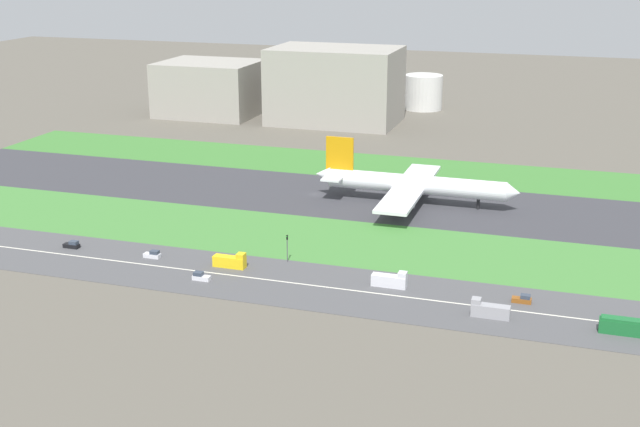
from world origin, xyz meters
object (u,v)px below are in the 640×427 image
Objects in this scene: terminal_building at (210,88)px; car_1 at (201,277)px; airliner at (411,184)px; truck_2 at (489,310)px; truck_0 at (390,280)px; car_2 at (523,299)px; car_4 at (153,255)px; hangar_building at (335,86)px; traffic_light at (287,246)px; bus_0 at (628,327)px; truck_1 at (230,261)px; fuel_tank_west at (423,92)px; car_0 at (72,245)px.

car_1 is at bearing -65.85° from terminal_building.
airliner reaches higher than truck_2.
truck_0 is 30.88m from car_2.
car_4 is 182.78m from hangar_building.
traffic_light is (-19.65, -60.01, -1.94)m from airliner.
hangar_building reaches higher than bus_0.
truck_0 is 63.33m from car_4.
truck_1 is 94.92m from bus_0.
car_0 is at bearing -102.82° from fuel_tank_west.
airliner reaches higher than car_4.
truck_1 is at bearing -0.00° from car_4.
truck_1 is at bearing -109.38° from car_1.
traffic_light reaches higher than car_1.
airliner is 75.30m from truck_1.
truck_0 is 87.61m from car_0.
car_0 is 183.73m from hangar_building.
truck_2 is (112.09, -10.00, 0.75)m from car_0.
airliner is 5.60× the size of bus_0.
car_1 is 1.00× the size of car_0.
traffic_light reaches higher than car_4.
fuel_tank_west is at bearing -69.41° from bus_0.
car_4 is at bearing -166.91° from traffic_light.
fuel_tank_west is (5.37, 227.00, 6.83)m from truck_1.
truck_1 reaches higher than car_4.
car_2 is at bearing -24.25° from bus_0.
car_1 and car_2 have the same top height.
hangar_building is (19.33, 182.00, 16.14)m from car_0.
bus_0 is (116.40, -10.00, 0.90)m from car_4.
car_4 is 0.38× the size of bus_0.
fuel_tank_west is (27.38, 227.00, 7.57)m from car_4.
car_4 is at bearing 0.00° from car_0.
truck_0 reaches higher than car_2.
car_1 is 237.29m from fuel_tank_west.
hangar_building is at bearing -64.21° from truck_2.
car_4 is (-22.01, 0.00, -0.75)m from truck_1.
traffic_light is (-59.81, 7.99, 3.37)m from car_2.
car_1 is 0.10× the size of terminal_building.
traffic_light reaches higher than truck_2.
hangar_building reaches higher than airliner.
airliner reaches higher than car_2.
car_4 is 1.00× the size of car_2.
car_2 is 0.10× the size of terminal_building.
traffic_light reaches higher than truck_1.
car_0 is 187.46m from terminal_building.
traffic_light reaches higher than car_2.
fuel_tank_west is at bearing 54.31° from hangar_building.
car_1 is 21.02m from car_4.
car_2 is (94.20, 0.00, 0.00)m from car_4.
car_1 and car_0 have the same top height.
car_4 is (-87.81, 10.00, -0.75)m from truck_2.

